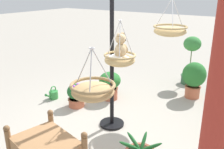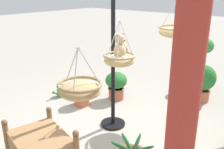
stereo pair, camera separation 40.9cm
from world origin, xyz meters
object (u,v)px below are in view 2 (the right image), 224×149
object	(u,v)px
potted_plant_small_succulent	(82,93)
watering_can	(61,92)
display_pole_central	(113,88)
greenhouse_pillar_right	(180,135)
potted_plant_trailing_ivy	(203,60)
hanging_basket_left_high	(175,31)
teddy_bear	(120,48)
hanging_basket_with_teddy	(119,59)
hanging_basket_right_low	(80,89)
wooden_planter_box	(41,149)
potted_plant_broad_leaf	(203,81)
potted_plant_fern_front	(116,84)

from	to	relation	value
potted_plant_small_succulent	watering_can	world-z (taller)	potted_plant_small_succulent
display_pole_central	greenhouse_pillar_right	world-z (taller)	greenhouse_pillar_right
display_pole_central	potted_plant_trailing_ivy	bearing A→B (deg)	170.13
hanging_basket_left_high	watering_can	world-z (taller)	hanging_basket_left_high
teddy_bear	potted_plant_trailing_ivy	distance (m)	3.12
teddy_bear	hanging_basket_with_teddy	bearing A→B (deg)	-90.00
hanging_basket_right_low	wooden_planter_box	size ratio (longest dim) A/B	0.54
teddy_bear	greenhouse_pillar_right	distance (m)	2.37
hanging_basket_left_high	greenhouse_pillar_right	size ratio (longest dim) A/B	0.23
wooden_planter_box	watering_can	distance (m)	2.39
wooden_planter_box	potted_plant_broad_leaf	world-z (taller)	potted_plant_broad_leaf
potted_plant_small_succulent	hanging_basket_with_teddy	bearing A→B (deg)	74.18
hanging_basket_with_teddy	teddy_bear	size ratio (longest dim) A/B	1.72
display_pole_central	hanging_basket_with_teddy	xyz separation A→B (m)	(0.15, 0.25, 0.60)
potted_plant_trailing_ivy	hanging_basket_left_high	bearing A→B (deg)	2.76
teddy_bear	hanging_basket_right_low	distance (m)	1.33
potted_plant_fern_front	potted_plant_trailing_ivy	size ratio (longest dim) A/B	0.51
teddy_bear	hanging_basket_left_high	world-z (taller)	hanging_basket_left_high
hanging_basket_right_low	watering_can	distance (m)	3.17
display_pole_central	hanging_basket_with_teddy	bearing A→B (deg)	59.04
potted_plant_small_succulent	watering_can	distance (m)	0.71
teddy_bear	potted_plant_trailing_ivy	size ratio (longest dim) A/B	0.34
hanging_basket_with_teddy	potted_plant_trailing_ivy	size ratio (longest dim) A/B	0.58
display_pole_central	greenhouse_pillar_right	size ratio (longest dim) A/B	0.77
potted_plant_broad_leaf	potted_plant_fern_front	bearing A→B (deg)	-53.43
hanging_basket_right_low	potted_plant_small_succulent	bearing A→B (deg)	-132.99
teddy_bear	potted_plant_small_succulent	bearing A→B (deg)	-105.57
hanging_basket_right_low	potted_plant_trailing_ivy	distance (m)	4.32
hanging_basket_with_teddy	potted_plant_small_succulent	world-z (taller)	hanging_basket_with_teddy
watering_can	hanging_basket_right_low	bearing A→B (deg)	56.39
greenhouse_pillar_right	potted_plant_small_succulent	distance (m)	3.84
display_pole_central	hanging_basket_right_low	distance (m)	1.68
hanging_basket_with_teddy	hanging_basket_right_low	distance (m)	1.33
hanging_basket_left_high	wooden_planter_box	bearing A→B (deg)	-14.51
hanging_basket_left_high	greenhouse_pillar_right	world-z (taller)	greenhouse_pillar_right
potted_plant_small_succulent	potted_plant_trailing_ivy	distance (m)	3.09
hanging_basket_right_low	potted_plant_small_succulent	world-z (taller)	hanging_basket_right_low
hanging_basket_right_low	potted_plant_trailing_ivy	world-z (taller)	hanging_basket_right_low
wooden_planter_box	display_pole_central	bearing A→B (deg)	177.41
potted_plant_broad_leaf	watering_can	distance (m)	3.18
potted_plant_trailing_ivy	potted_plant_broad_leaf	bearing A→B (deg)	22.88
greenhouse_pillar_right	wooden_planter_box	size ratio (longest dim) A/B	2.87
hanging_basket_left_high	potted_plant_broad_leaf	xyz separation A→B (m)	(-1.01, 0.26, -1.17)
display_pole_central	potted_plant_small_succulent	bearing A→B (deg)	-101.72
display_pole_central	potted_plant_trailing_ivy	world-z (taller)	display_pole_central
display_pole_central	wooden_planter_box	world-z (taller)	display_pole_central
hanging_basket_with_teddy	hanging_basket_left_high	bearing A→B (deg)	164.18
display_pole_central	watering_can	size ratio (longest dim) A/B	6.73
potted_plant_trailing_ivy	watering_can	size ratio (longest dim) A/B	3.54
display_pole_central	wooden_planter_box	xyz separation A→B (m)	(1.49, -0.07, -0.47)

